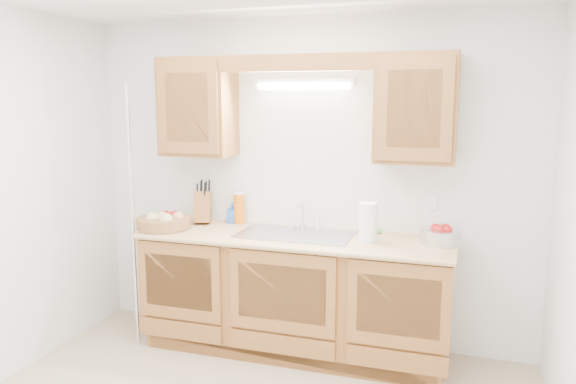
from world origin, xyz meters
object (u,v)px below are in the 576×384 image
at_px(fruit_basket, 164,221).
at_px(knife_block, 203,207).
at_px(apple_bowl, 440,235).
at_px(paper_towel, 368,222).

height_order(fruit_basket, knife_block, knife_block).
distance_m(knife_block, apple_bowl, 1.86).
height_order(fruit_basket, apple_bowl, apple_bowl).
relative_size(knife_block, paper_towel, 1.11).
xyz_separation_m(fruit_basket, knife_block, (0.20, 0.27, 0.07)).
bearing_deg(paper_towel, knife_block, 172.93).
height_order(knife_block, paper_towel, knife_block).
xyz_separation_m(knife_block, paper_towel, (1.37, -0.17, 0.01)).
height_order(knife_block, apple_bowl, knife_block).
height_order(paper_towel, apple_bowl, paper_towel).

